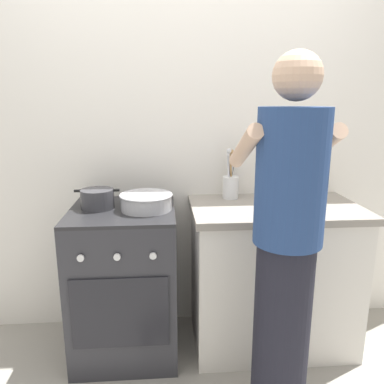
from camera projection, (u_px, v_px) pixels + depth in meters
The scene contains 10 objects.
ground at pixel (185, 359), 2.23m from camera, with size 6.00×6.00×0.00m, color gray.
back_wall at pixel (210, 141), 2.44m from camera, with size 3.20×0.10×2.50m.
countertop at pixel (272, 275), 2.31m from camera, with size 1.00×0.60×0.90m.
stove_range at pixel (125, 281), 2.24m from camera, with size 0.60×0.62×0.90m.
pot at pixel (97, 199), 2.14m from camera, with size 0.25×0.19×0.11m.
mixing_bowl at pixel (146, 201), 2.12m from camera, with size 0.30×0.30×0.09m.
utensil_crock at pixel (230, 182), 2.36m from camera, with size 0.10×0.10×0.32m.
spice_bottle at pixel (293, 200), 2.17m from camera, with size 0.04×0.04×0.08m.
oil_bottle at pixel (312, 189), 2.14m from camera, with size 0.06×0.06×0.26m.
person at pixel (286, 250), 1.65m from camera, with size 0.41×0.50×1.70m.
Camera 1 is at (-0.11, -1.93, 1.50)m, focal length 34.96 mm.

